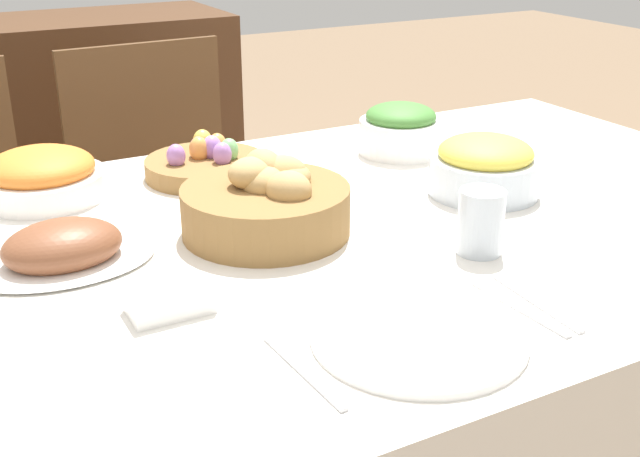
{
  "coord_description": "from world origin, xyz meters",
  "views": [
    {
      "loc": [
        -0.54,
        -1.04,
        1.24
      ],
      "look_at": [
        -0.03,
        -0.08,
        0.78
      ],
      "focal_mm": 45.0,
      "sensor_mm": 36.0,
      "label": 1
    }
  ],
  "objects_px": {
    "carrot_bowl": "(42,176)",
    "spoon": "(536,302)",
    "chair_far_center": "(168,212)",
    "knife": "(518,307)",
    "sideboard": "(61,158)",
    "dinner_plate": "(418,335)",
    "butter_dish": "(169,301)",
    "drinking_cup": "(481,222)",
    "egg_basket": "(206,163)",
    "ham_platter": "(63,249)",
    "bread_basket": "(267,203)",
    "green_salad_bowl": "(400,129)",
    "fork": "(303,371)",
    "pineapple_bowl": "(485,166)"
  },
  "relations": [
    {
      "from": "ham_platter",
      "to": "chair_far_center",
      "type": "bearing_deg",
      "value": 62.93
    },
    {
      "from": "dinner_plate",
      "to": "butter_dish",
      "type": "relative_size",
      "value": 2.52
    },
    {
      "from": "egg_basket",
      "to": "dinner_plate",
      "type": "height_order",
      "value": "egg_basket"
    },
    {
      "from": "green_salad_bowl",
      "to": "pineapple_bowl",
      "type": "relative_size",
      "value": 0.86
    },
    {
      "from": "pineapple_bowl",
      "to": "dinner_plate",
      "type": "bearing_deg",
      "value": -137.16
    },
    {
      "from": "egg_basket",
      "to": "ham_platter",
      "type": "xyz_separation_m",
      "value": [
        -0.32,
        -0.27,
        -0.0
      ]
    },
    {
      "from": "carrot_bowl",
      "to": "butter_dish",
      "type": "height_order",
      "value": "carrot_bowl"
    },
    {
      "from": "carrot_bowl",
      "to": "knife",
      "type": "distance_m",
      "value": 0.85
    },
    {
      "from": "dinner_plate",
      "to": "drinking_cup",
      "type": "relative_size",
      "value": 2.68
    },
    {
      "from": "knife",
      "to": "spoon",
      "type": "distance_m",
      "value": 0.03
    },
    {
      "from": "carrot_bowl",
      "to": "drinking_cup",
      "type": "height_order",
      "value": "drinking_cup"
    },
    {
      "from": "carrot_bowl",
      "to": "spoon",
      "type": "bearing_deg",
      "value": -55.56
    },
    {
      "from": "bread_basket",
      "to": "carrot_bowl",
      "type": "distance_m",
      "value": 0.43
    },
    {
      "from": "butter_dish",
      "to": "drinking_cup",
      "type": "bearing_deg",
      "value": -5.04
    },
    {
      "from": "bread_basket",
      "to": "pineapple_bowl",
      "type": "distance_m",
      "value": 0.41
    },
    {
      "from": "sideboard",
      "to": "green_salad_bowl",
      "type": "height_order",
      "value": "sideboard"
    },
    {
      "from": "ham_platter",
      "to": "dinner_plate",
      "type": "xyz_separation_m",
      "value": [
        0.33,
        -0.42,
        -0.02
      ]
    },
    {
      "from": "ham_platter",
      "to": "butter_dish",
      "type": "bearing_deg",
      "value": -67.14
    },
    {
      "from": "egg_basket",
      "to": "knife",
      "type": "xyz_separation_m",
      "value": [
        0.16,
        -0.69,
        -0.02
      ]
    },
    {
      "from": "green_salad_bowl",
      "to": "butter_dish",
      "type": "height_order",
      "value": "green_salad_bowl"
    },
    {
      "from": "dinner_plate",
      "to": "chair_far_center",
      "type": "bearing_deg",
      "value": 87.05
    },
    {
      "from": "sideboard",
      "to": "dinner_plate",
      "type": "xyz_separation_m",
      "value": [
        0.06,
        -1.91,
        0.3
      ]
    },
    {
      "from": "chair_far_center",
      "to": "knife",
      "type": "distance_m",
      "value": 1.22
    },
    {
      "from": "ham_platter",
      "to": "knife",
      "type": "xyz_separation_m",
      "value": [
        0.49,
        -0.42,
        -0.02
      ]
    },
    {
      "from": "fork",
      "to": "butter_dish",
      "type": "relative_size",
      "value": 1.66
    },
    {
      "from": "carrot_bowl",
      "to": "drinking_cup",
      "type": "xyz_separation_m",
      "value": [
        0.53,
        -0.55,
        0.01
      ]
    },
    {
      "from": "green_salad_bowl",
      "to": "drinking_cup",
      "type": "relative_size",
      "value": 1.72
    },
    {
      "from": "chair_far_center",
      "to": "carrot_bowl",
      "type": "distance_m",
      "value": 0.66
    },
    {
      "from": "egg_basket",
      "to": "green_salad_bowl",
      "type": "distance_m",
      "value": 0.41
    },
    {
      "from": "fork",
      "to": "carrot_bowl",
      "type": "bearing_deg",
      "value": 98.58
    },
    {
      "from": "fork",
      "to": "drinking_cup",
      "type": "relative_size",
      "value": 1.76
    },
    {
      "from": "ham_platter",
      "to": "bread_basket",
      "type": "bearing_deg",
      "value": -5.71
    },
    {
      "from": "sideboard",
      "to": "drinking_cup",
      "type": "xyz_separation_m",
      "value": [
        0.29,
        -1.74,
        0.35
      ]
    },
    {
      "from": "pineapple_bowl",
      "to": "butter_dish",
      "type": "relative_size",
      "value": 1.88
    },
    {
      "from": "spoon",
      "to": "fork",
      "type": "bearing_deg",
      "value": -177.02
    },
    {
      "from": "ham_platter",
      "to": "dinner_plate",
      "type": "relative_size",
      "value": 0.99
    },
    {
      "from": "bread_basket",
      "to": "knife",
      "type": "height_order",
      "value": "bread_basket"
    },
    {
      "from": "knife",
      "to": "spoon",
      "type": "relative_size",
      "value": 1.0
    },
    {
      "from": "carrot_bowl",
      "to": "butter_dish",
      "type": "relative_size",
      "value": 2.09
    },
    {
      "from": "green_salad_bowl",
      "to": "drinking_cup",
      "type": "bearing_deg",
      "value": -110.09
    },
    {
      "from": "green_salad_bowl",
      "to": "dinner_plate",
      "type": "relative_size",
      "value": 0.64
    },
    {
      "from": "fork",
      "to": "drinking_cup",
      "type": "xyz_separation_m",
      "value": [
        0.38,
        0.17,
        0.05
      ]
    },
    {
      "from": "butter_dish",
      "to": "egg_basket",
      "type": "bearing_deg",
      "value": 64.03
    },
    {
      "from": "ham_platter",
      "to": "carrot_bowl",
      "type": "xyz_separation_m",
      "value": [
        0.03,
        0.3,
        0.02
      ]
    },
    {
      "from": "sideboard",
      "to": "drinking_cup",
      "type": "relative_size",
      "value": 11.32
    },
    {
      "from": "knife",
      "to": "chair_far_center",
      "type": "bearing_deg",
      "value": 91.66
    },
    {
      "from": "fork",
      "to": "spoon",
      "type": "xyz_separation_m",
      "value": [
        0.34,
        0.0,
        0.0
      ]
    },
    {
      "from": "drinking_cup",
      "to": "knife",
      "type": "bearing_deg",
      "value": -112.1
    },
    {
      "from": "chair_far_center",
      "to": "ham_platter",
      "type": "height_order",
      "value": "chair_far_center"
    },
    {
      "from": "green_salad_bowl",
      "to": "dinner_plate",
      "type": "xyz_separation_m",
      "value": [
        -0.4,
        -0.64,
        -0.04
      ]
    }
  ]
}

